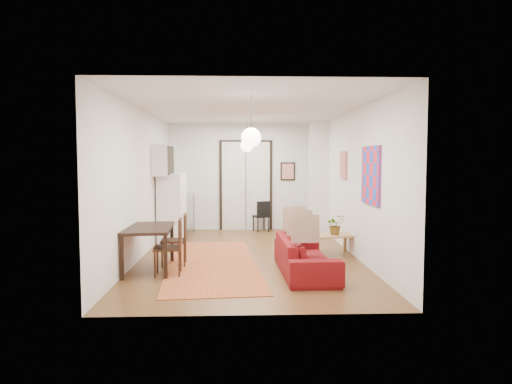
{
  "coord_description": "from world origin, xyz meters",
  "views": [
    {
      "loc": [
        -0.19,
        -8.99,
        1.91
      ],
      "look_at": [
        0.16,
        0.39,
        1.25
      ],
      "focal_mm": 32.0,
      "sensor_mm": 36.0,
      "label": 1
    }
  ],
  "objects_px": {
    "fridge": "(172,208)",
    "dining_table": "(149,232)",
    "kitchen_counter": "(178,208)",
    "black_side_chair": "(261,213)",
    "sofa": "(305,255)",
    "coffee_table": "(332,237)",
    "dining_chair_far": "(169,242)",
    "dining_chair_near": "(175,235)"
  },
  "relations": [
    {
      "from": "kitchen_counter",
      "to": "dining_chair_near",
      "type": "relative_size",
      "value": 1.49
    },
    {
      "from": "sofa",
      "to": "dining_table",
      "type": "bearing_deg",
      "value": 81.27
    },
    {
      "from": "dining_table",
      "to": "black_side_chair",
      "type": "relative_size",
      "value": 1.73
    },
    {
      "from": "dining_table",
      "to": "dining_chair_far",
      "type": "relative_size",
      "value": 1.51
    },
    {
      "from": "sofa",
      "to": "black_side_chair",
      "type": "relative_size",
      "value": 2.55
    },
    {
      "from": "dining_chair_near",
      "to": "dining_chair_far",
      "type": "xyz_separation_m",
      "value": [
        0.0,
        -0.7,
        0.0
      ]
    },
    {
      "from": "dining_chair_near",
      "to": "dining_chair_far",
      "type": "height_order",
      "value": "same"
    },
    {
      "from": "sofa",
      "to": "black_side_chair",
      "type": "distance_m",
      "value": 4.7
    },
    {
      "from": "dining_chair_near",
      "to": "dining_chair_far",
      "type": "distance_m",
      "value": 0.7
    },
    {
      "from": "sofa",
      "to": "coffee_table",
      "type": "height_order",
      "value": "sofa"
    },
    {
      "from": "sofa",
      "to": "coffee_table",
      "type": "xyz_separation_m",
      "value": [
        0.76,
        1.48,
        0.05
      ]
    },
    {
      "from": "dining_chair_near",
      "to": "fridge",
      "type": "bearing_deg",
      "value": -174.21
    },
    {
      "from": "dining_table",
      "to": "dining_chair_far",
      "type": "height_order",
      "value": "dining_chair_far"
    },
    {
      "from": "sofa",
      "to": "dining_chair_near",
      "type": "relative_size",
      "value": 2.23
    },
    {
      "from": "dining_table",
      "to": "black_side_chair",
      "type": "distance_m",
      "value": 4.85
    },
    {
      "from": "coffee_table",
      "to": "dining_chair_far",
      "type": "relative_size",
      "value": 1.1
    },
    {
      "from": "kitchen_counter",
      "to": "fridge",
      "type": "relative_size",
      "value": 0.88
    },
    {
      "from": "dining_chair_near",
      "to": "black_side_chair",
      "type": "bearing_deg",
      "value": 151.86
    },
    {
      "from": "black_side_chair",
      "to": "dining_table",
      "type": "bearing_deg",
      "value": 42.86
    },
    {
      "from": "dining_table",
      "to": "dining_chair_far",
      "type": "xyz_separation_m",
      "value": [
        0.38,
        -0.26,
        -0.13
      ]
    },
    {
      "from": "sofa",
      "to": "dining_chair_far",
      "type": "bearing_deg",
      "value": 86.49
    },
    {
      "from": "dining_chair_near",
      "to": "sofa",
      "type": "bearing_deg",
      "value": 67.75
    },
    {
      "from": "fridge",
      "to": "dining_table",
      "type": "height_order",
      "value": "fridge"
    },
    {
      "from": "fridge",
      "to": "dining_chair_near",
      "type": "height_order",
      "value": "fridge"
    },
    {
      "from": "sofa",
      "to": "dining_chair_near",
      "type": "distance_m",
      "value": 2.43
    },
    {
      "from": "kitchen_counter",
      "to": "dining_table",
      "type": "xyz_separation_m",
      "value": [
        -0.01,
        -3.66,
        -0.02
      ]
    },
    {
      "from": "fridge",
      "to": "kitchen_counter",
      "type": "bearing_deg",
      "value": 96.77
    },
    {
      "from": "dining_table",
      "to": "dining_chair_near",
      "type": "relative_size",
      "value": 1.51
    },
    {
      "from": "dining_chair_near",
      "to": "black_side_chair",
      "type": "relative_size",
      "value": 1.15
    },
    {
      "from": "sofa",
      "to": "fridge",
      "type": "distance_m",
      "value": 4.08
    },
    {
      "from": "dining_table",
      "to": "dining_chair_near",
      "type": "bearing_deg",
      "value": 49.3
    },
    {
      "from": "kitchen_counter",
      "to": "dining_chair_far",
      "type": "bearing_deg",
      "value": -79.77
    },
    {
      "from": "black_side_chair",
      "to": "dining_chair_near",
      "type": "bearing_deg",
      "value": 44.8
    },
    {
      "from": "sofa",
      "to": "dining_chair_near",
      "type": "xyz_separation_m",
      "value": [
        -2.29,
        0.77,
        0.24
      ]
    },
    {
      "from": "sofa",
      "to": "dining_table",
      "type": "relative_size",
      "value": 1.48
    },
    {
      "from": "fridge",
      "to": "dining_chair_far",
      "type": "bearing_deg",
      "value": -75.42
    },
    {
      "from": "coffee_table",
      "to": "fridge",
      "type": "xyz_separation_m",
      "value": [
        -3.43,
        1.55,
        0.44
      ]
    },
    {
      "from": "dining_table",
      "to": "dining_chair_far",
      "type": "bearing_deg",
      "value": -33.86
    },
    {
      "from": "sofa",
      "to": "coffee_table",
      "type": "distance_m",
      "value": 1.67
    },
    {
      "from": "coffee_table",
      "to": "kitchen_counter",
      "type": "height_order",
      "value": "kitchen_counter"
    },
    {
      "from": "fridge",
      "to": "dining_chair_near",
      "type": "relative_size",
      "value": 1.7
    },
    {
      "from": "kitchen_counter",
      "to": "fridge",
      "type": "xyz_separation_m",
      "value": [
        -0.01,
        -0.95,
        0.11
      ]
    }
  ]
}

